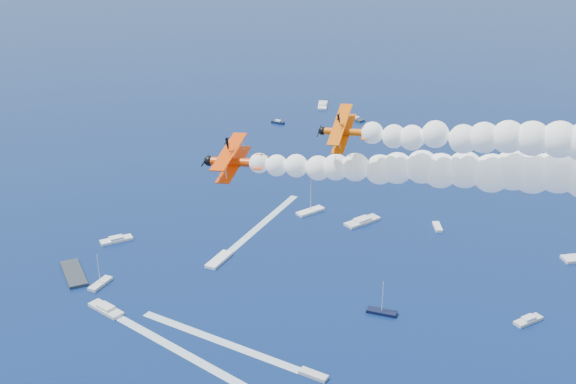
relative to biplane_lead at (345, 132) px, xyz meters
The scene contains 5 objects.
biplane_lead is the anchor object (origin of this frame).
biplane_trail 16.07m from the biplane_lead, 166.45° to the right, with size 8.36×9.37×5.65m, color #FF4205, non-canonical shape.
smoke_trail_trail 21.13m from the biplane_lead, 25.50° to the left, with size 67.99×29.92×12.62m, color white, non-canonical shape.
spectator_boats 115.77m from the biplane_lead, 98.06° to the left, with size 237.10×180.32×0.70m.
boat_wakes 85.07m from the biplane_lead, 146.53° to the left, with size 50.38×75.50×0.04m.
Camera 1 is at (55.09, -51.93, 88.03)m, focal length 47.35 mm.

